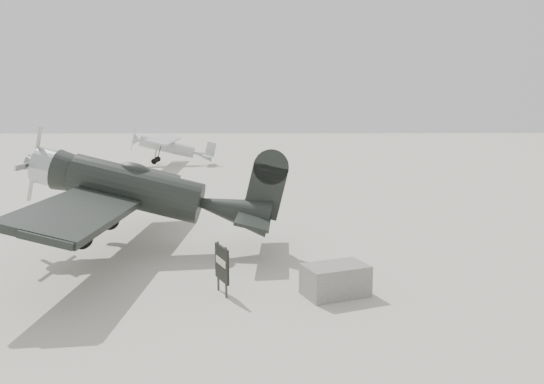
{
  "coord_description": "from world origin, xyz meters",
  "views": [
    {
      "loc": [
        1.13,
        -19.38,
        4.91
      ],
      "look_at": [
        1.63,
        1.78,
        1.5
      ],
      "focal_mm": 35.0,
      "sensor_mm": 36.0,
      "label": 1
    }
  ],
  "objects_px": {
    "equipment_block": "(335,280)",
    "sign_board": "(222,264)",
    "lowwing_monoplane": "(149,192)",
    "highwing_monoplane": "(171,145)"
  },
  "relations": [
    {
      "from": "sign_board",
      "to": "lowwing_monoplane",
      "type": "bearing_deg",
      "value": 99.18
    },
    {
      "from": "equipment_block",
      "to": "highwing_monoplane",
      "type": "bearing_deg",
      "value": 106.71
    },
    {
      "from": "highwing_monoplane",
      "to": "sign_board",
      "type": "relative_size",
      "value": 7.16
    },
    {
      "from": "equipment_block",
      "to": "sign_board",
      "type": "relative_size",
      "value": 1.21
    },
    {
      "from": "lowwing_monoplane",
      "to": "equipment_block",
      "type": "distance_m",
      "value": 7.42
    },
    {
      "from": "highwing_monoplane",
      "to": "equipment_block",
      "type": "bearing_deg",
      "value": -75.09
    },
    {
      "from": "lowwing_monoplane",
      "to": "highwing_monoplane",
      "type": "height_order",
      "value": "lowwing_monoplane"
    },
    {
      "from": "equipment_block",
      "to": "sign_board",
      "type": "bearing_deg",
      "value": 176.91
    },
    {
      "from": "equipment_block",
      "to": "sign_board",
      "type": "xyz_separation_m",
      "value": [
        -2.98,
        0.16,
        0.4
      ]
    },
    {
      "from": "lowwing_monoplane",
      "to": "equipment_block",
      "type": "xyz_separation_m",
      "value": [
        5.73,
        -4.43,
        -1.64
      ]
    }
  ]
}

